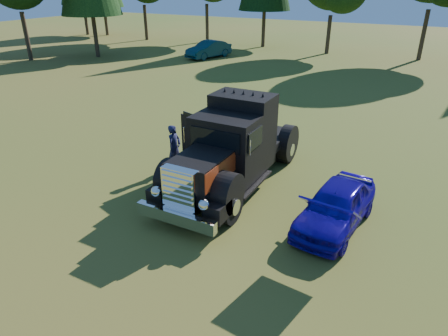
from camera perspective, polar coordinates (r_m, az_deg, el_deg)
ground at (r=12.86m, az=-2.48°, el=-4.82°), size 120.00×120.00×0.00m
diamond_t_truck at (r=13.31m, az=0.99°, el=2.44°), size 3.34×7.16×3.00m
hotrod_coupe at (r=11.79m, az=15.67°, el=-5.28°), size 1.89×4.16×1.89m
spectator_near at (r=14.73m, az=-7.09°, el=2.85°), size 0.42×0.64×1.73m
spectator_far at (r=14.47m, az=-4.01°, el=2.71°), size 0.87×1.01×1.81m
distant_teal_car at (r=37.25m, az=-2.21°, el=16.58°), size 2.72×4.71×1.47m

